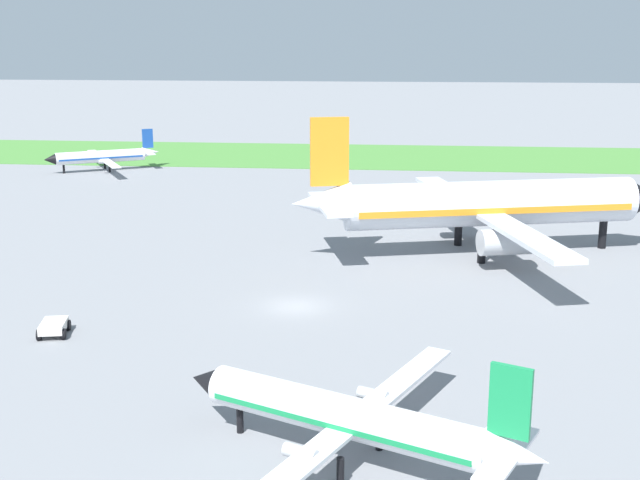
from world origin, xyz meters
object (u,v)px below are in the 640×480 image
Objects in this scene: airplane_taxiing_turboprop at (103,156)px; baggage_cart_near_gate at (54,327)px; airplane_foreground_turboprop at (350,417)px; airplane_midfield_jet at (483,205)px.

baggage_cart_near_gate is at bearing 76.62° from airplane_taxiing_turboprop.
airplane_foreground_turboprop is (40.57, -79.61, 0.20)m from airplane_taxiing_turboprop.
airplane_foreground_turboprop is 24.76m from baggage_cart_near_gate.
airplane_midfield_jet is at bearing -78.79° from airplane_foreground_turboprop.
airplane_taxiing_turboprop is 0.50× the size of airplane_midfield_jet.
baggage_cart_near_gate is at bearing -11.46° from airplane_foreground_turboprop.
airplane_midfield_jet is at bearing 117.26° from baggage_cart_near_gate.
baggage_cart_near_gate is at bearing -155.82° from airplane_midfield_jet.
airplane_foreground_turboprop reaches higher than airplane_taxiing_turboprop.
airplane_midfield_jet is at bearing 109.31° from airplane_taxiing_turboprop.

